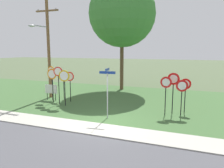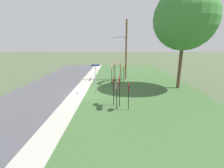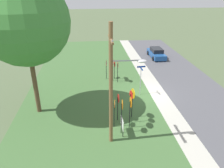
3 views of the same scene
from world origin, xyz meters
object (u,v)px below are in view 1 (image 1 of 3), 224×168
at_px(stop_sign_far_left, 58,77).
at_px(oak_tree_left, 122,14).
at_px(stop_sign_far_center, 70,80).
at_px(street_name_post, 107,89).
at_px(utility_pole, 47,45).
at_px(yield_sign_far_right, 166,87).
at_px(stop_sign_center_tall, 64,80).
at_px(yield_sign_near_right, 182,89).
at_px(stop_sign_near_right, 52,78).
at_px(stop_sign_near_left, 52,76).
at_px(yield_sign_far_left, 185,87).
at_px(yield_sign_near_left, 173,83).
at_px(stop_sign_far_right, 63,80).
at_px(notice_board, 51,90).

distance_m(stop_sign_far_left, oak_tree_left, 9.45).
height_order(stop_sign_far_center, street_name_post, street_name_post).
height_order(stop_sign_far_center, utility_pole, utility_pole).
relative_size(yield_sign_far_right, oak_tree_left, 0.22).
bearing_deg(stop_sign_center_tall, utility_pole, 137.00).
xyz_separation_m(yield_sign_near_right, oak_tree_left, (-6.15, 7.15, 5.77)).
bearing_deg(stop_sign_far_center, stop_sign_near_right, -148.79).
distance_m(stop_sign_near_right, oak_tree_left, 9.59).
xyz_separation_m(stop_sign_near_left, yield_sign_far_left, (9.97, 0.26, -0.34)).
bearing_deg(stop_sign_far_center, stop_sign_near_left, 177.96).
xyz_separation_m(stop_sign_center_tall, oak_tree_left, (1.75, 7.65, 5.53)).
height_order(stop_sign_near_left, yield_sign_near_left, stop_sign_near_left).
bearing_deg(yield_sign_far_right, yield_sign_far_left, 48.91).
bearing_deg(stop_sign_center_tall, yield_sign_far_left, 0.73).
bearing_deg(oak_tree_left, stop_sign_near_left, -119.22).
height_order(stop_sign_far_left, stop_sign_far_right, stop_sign_far_left).
bearing_deg(oak_tree_left, stop_sign_far_left, -108.44).
distance_m(street_name_post, utility_pole, 7.81).
xyz_separation_m(utility_pole, notice_board, (0.71, -0.71, -3.51)).
bearing_deg(notice_board, stop_sign_far_left, -33.00).
bearing_deg(notice_board, yield_sign_far_right, -6.12).
xyz_separation_m(yield_sign_far_right, oak_tree_left, (-5.23, 7.39, 5.63)).
bearing_deg(yield_sign_far_right, stop_sign_far_left, -177.16).
distance_m(stop_sign_near_left, oak_tree_left, 9.25).
bearing_deg(stop_sign_near_right, oak_tree_left, 67.10).
height_order(stop_sign_far_left, notice_board, stop_sign_far_left).
relative_size(yield_sign_near_right, street_name_post, 0.75).
distance_m(yield_sign_far_right, street_name_post, 3.56).
xyz_separation_m(stop_sign_far_center, utility_pole, (-2.41, 0.63, 2.66)).
relative_size(stop_sign_near_left, stop_sign_near_right, 1.05).
bearing_deg(stop_sign_far_left, yield_sign_near_right, -7.64).
height_order(yield_sign_far_left, street_name_post, street_name_post).
xyz_separation_m(utility_pole, oak_tree_left, (4.44, 5.83, 3.06)).
relative_size(stop_sign_near_right, yield_sign_near_left, 1.00).
distance_m(yield_sign_near_left, yield_sign_near_right, 0.66).
xyz_separation_m(stop_sign_far_left, yield_sign_far_right, (7.68, -0.03, -0.22)).
distance_m(stop_sign_center_tall, oak_tree_left, 9.60).
bearing_deg(stop_sign_far_center, stop_sign_far_left, -119.25).
bearing_deg(yield_sign_far_left, yield_sign_near_left, -126.05).
bearing_deg(stop_sign_center_tall, oak_tree_left, 68.09).
distance_m(stop_sign_far_left, stop_sign_center_tall, 0.77).
distance_m(stop_sign_far_right, yield_sign_near_right, 9.07).
bearing_deg(yield_sign_far_right, notice_board, 177.72).
relative_size(stop_sign_near_left, stop_sign_center_tall, 1.05).
bearing_deg(notice_board, stop_sign_far_right, 26.52).
height_order(yield_sign_far_right, notice_board, yield_sign_far_right).
bearing_deg(yield_sign_far_right, oak_tree_left, 128.39).
height_order(stop_sign_far_right, yield_sign_far_right, yield_sign_far_right).
relative_size(yield_sign_far_left, yield_sign_far_right, 0.91).
bearing_deg(stop_sign_far_left, utility_pole, 133.63).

